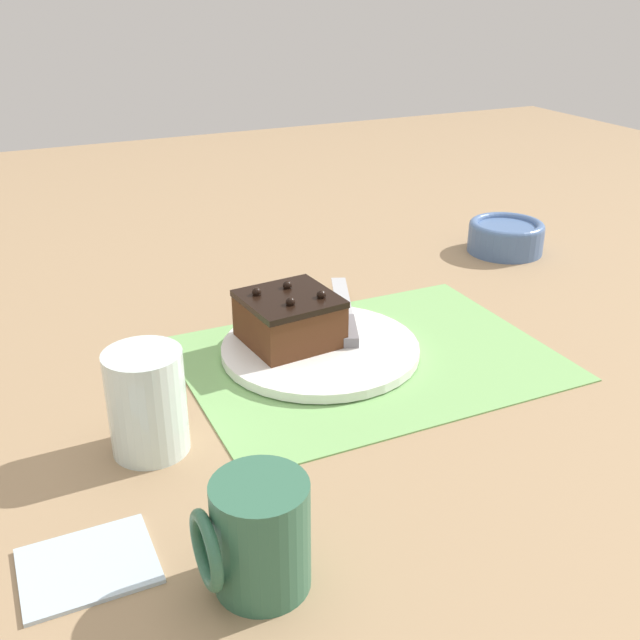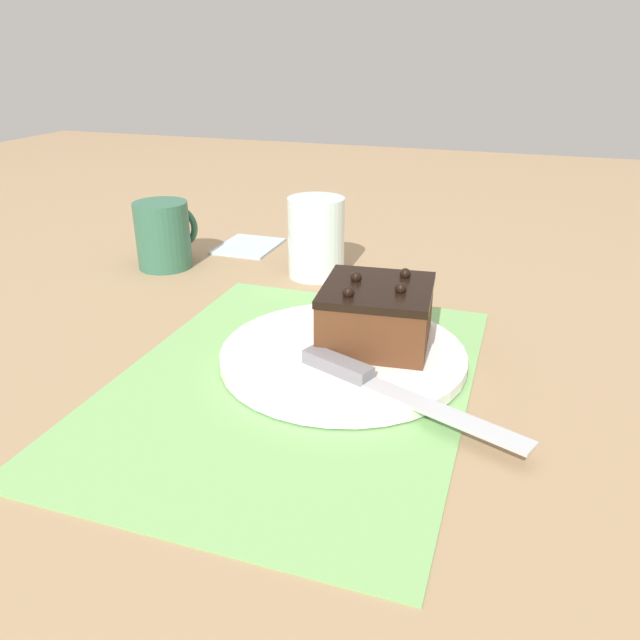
{
  "view_description": "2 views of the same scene",
  "coord_description": "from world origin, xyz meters",
  "px_view_note": "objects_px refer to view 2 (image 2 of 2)",
  "views": [
    {
      "loc": [
        0.42,
        0.74,
        0.45
      ],
      "look_at": [
        0.06,
        -0.02,
        0.06
      ],
      "focal_mm": 42.0,
      "sensor_mm": 36.0,
      "label": 1
    },
    {
      "loc": [
        -0.5,
        -0.2,
        0.31
      ],
      "look_at": [
        0.04,
        -0.02,
        0.05
      ],
      "focal_mm": 35.0,
      "sensor_mm": 36.0,
      "label": 2
    }
  ],
  "objects_px": {
    "chocolate_cake": "(377,314)",
    "coffee_mug": "(164,235)",
    "drinking_glass": "(316,237)",
    "cake_plate": "(343,355)",
    "serving_knife": "(370,380)"
  },
  "relations": [
    {
      "from": "chocolate_cake",
      "to": "drinking_glass",
      "type": "relative_size",
      "value": 1.1
    },
    {
      "from": "cake_plate",
      "to": "serving_knife",
      "type": "xyz_separation_m",
      "value": [
        -0.06,
        -0.04,
        0.01
      ]
    },
    {
      "from": "drinking_glass",
      "to": "cake_plate",
      "type": "bearing_deg",
      "value": -155.2
    },
    {
      "from": "serving_knife",
      "to": "coffee_mug",
      "type": "relative_size",
      "value": 2.32
    },
    {
      "from": "chocolate_cake",
      "to": "drinking_glass",
      "type": "distance_m",
      "value": 0.26
    },
    {
      "from": "cake_plate",
      "to": "coffee_mug",
      "type": "relative_size",
      "value": 2.62
    },
    {
      "from": "chocolate_cake",
      "to": "coffee_mug",
      "type": "distance_m",
      "value": 0.41
    },
    {
      "from": "serving_knife",
      "to": "chocolate_cake",
      "type": "bearing_deg",
      "value": -146.91
    },
    {
      "from": "chocolate_cake",
      "to": "serving_knife",
      "type": "relative_size",
      "value": 0.54
    },
    {
      "from": "cake_plate",
      "to": "chocolate_cake",
      "type": "bearing_deg",
      "value": -40.78
    },
    {
      "from": "chocolate_cake",
      "to": "coffee_mug",
      "type": "height_order",
      "value": "coffee_mug"
    },
    {
      "from": "cake_plate",
      "to": "chocolate_cake",
      "type": "relative_size",
      "value": 2.07
    },
    {
      "from": "chocolate_cake",
      "to": "serving_knife",
      "type": "bearing_deg",
      "value": -169.15
    },
    {
      "from": "drinking_glass",
      "to": "coffee_mug",
      "type": "height_order",
      "value": "drinking_glass"
    },
    {
      "from": "cake_plate",
      "to": "serving_knife",
      "type": "relative_size",
      "value": 1.13
    }
  ]
}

